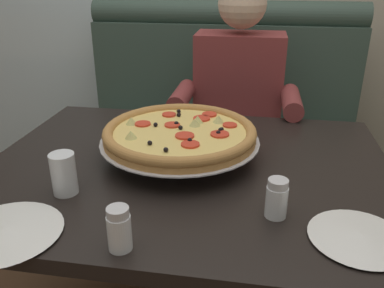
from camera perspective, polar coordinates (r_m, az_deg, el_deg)
name	(u,v)px	position (r m, az deg, el deg)	size (l,w,h in m)	color
booth_bench	(217,145)	(2.20, 3.64, -0.10)	(1.48, 0.78, 1.13)	#384C42
dining_table	(187,190)	(1.25, -0.66, -6.55)	(1.22, 0.94, 0.74)	black
diner_main	(236,107)	(1.83, 6.34, 5.28)	(0.54, 0.64, 1.27)	#2D3342
pizza	(180,134)	(1.23, -1.73, 1.46)	(0.49, 0.49, 0.11)	silver
shaker_pepper_flakes	(119,232)	(0.87, -10.27, -12.15)	(0.05, 0.05, 0.10)	white
shaker_oregano	(276,201)	(0.98, 11.90, -7.91)	(0.05, 0.05, 0.10)	white
plate_near_left	(5,230)	(1.00, -25.04, -11.06)	(0.25, 0.25, 0.02)	white
plate_near_right	(359,235)	(0.97, 22.64, -11.90)	(0.22, 0.22, 0.02)	white
drinking_glass	(64,176)	(1.10, -17.72, -4.31)	(0.07, 0.07, 0.11)	silver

